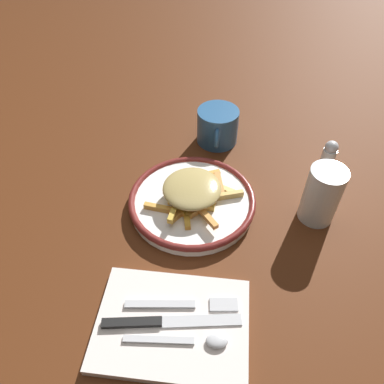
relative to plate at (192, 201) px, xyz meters
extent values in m
plane|color=#4F250F|center=(0.00, 0.00, -0.01)|extent=(2.60, 2.60, 0.00)
cylinder|color=white|center=(0.00, 0.00, 0.00)|extent=(0.24, 0.24, 0.02)
torus|color=maroon|center=(0.00, 0.00, 0.01)|extent=(0.25, 0.25, 0.01)
cube|color=#EEBB5B|center=(0.00, -0.02, 0.01)|extent=(0.08, 0.07, 0.01)
cube|color=gold|center=(0.03, -0.03, 0.02)|extent=(0.09, 0.03, 0.01)
cube|color=#F2B35A|center=(0.00, -0.01, 0.01)|extent=(0.03, 0.07, 0.01)
cube|color=gold|center=(0.04, -0.01, 0.01)|extent=(0.07, 0.02, 0.01)
cube|color=#E3A54C|center=(0.03, -0.01, 0.01)|extent=(0.07, 0.06, 0.01)
cube|color=gold|center=(-0.06, 0.01, 0.01)|extent=(0.05, 0.09, 0.01)
cube|color=#C58840|center=(-0.04, 0.01, 0.01)|extent=(0.07, 0.02, 0.01)
cube|color=gold|center=(0.01, -0.01, 0.01)|extent=(0.08, 0.02, 0.01)
cube|color=#C48C3F|center=(0.02, 0.02, 0.01)|extent=(0.05, 0.05, 0.01)
cube|color=gold|center=(-0.01, 0.00, 0.02)|extent=(0.04, 0.07, 0.01)
cube|color=#EFB768|center=(0.00, 0.00, 0.03)|extent=(0.06, 0.07, 0.01)
cube|color=tan|center=(-0.01, 0.06, 0.01)|extent=(0.04, 0.09, 0.01)
cube|color=#E5BE57|center=(0.02, 0.00, 0.01)|extent=(0.02, 0.09, 0.01)
cube|color=gold|center=(0.04, -0.05, 0.01)|extent=(0.02, 0.08, 0.01)
cube|color=#D58C3E|center=(0.05, 0.03, 0.02)|extent=(0.07, 0.06, 0.01)
cube|color=#EDB55E|center=(0.01, 0.00, 0.01)|extent=(0.02, 0.07, 0.01)
cube|color=gold|center=(-0.01, 0.02, 0.02)|extent=(0.09, 0.04, 0.01)
cube|color=#C7853F|center=(-0.04, 0.05, 0.01)|extent=(0.07, 0.02, 0.01)
cube|color=#E6BF65|center=(-0.03, 0.05, 0.01)|extent=(0.04, 0.06, 0.01)
ellipsoid|color=tan|center=(0.00, 0.00, 0.04)|extent=(0.13, 0.13, 0.02)
cube|color=#3A5F2E|center=(0.00, 0.00, 0.04)|extent=(0.00, 0.00, 0.00)
cube|color=#37621E|center=(0.01, -0.01, 0.04)|extent=(0.00, 0.00, 0.00)
cube|color=#20591E|center=(0.00, 0.04, 0.04)|extent=(0.00, 0.00, 0.00)
cube|color=#277033|center=(0.00, 0.00, 0.04)|extent=(0.00, 0.00, 0.00)
cube|color=#32742E|center=(0.02, 0.02, 0.04)|extent=(0.00, 0.00, 0.00)
cube|color=#20722E|center=(0.01, 0.00, 0.04)|extent=(0.00, 0.00, 0.00)
cube|color=silver|center=(0.25, -0.01, -0.01)|extent=(0.17, 0.23, 0.01)
cube|color=silver|center=(0.23, -0.03, 0.00)|extent=(0.02, 0.11, 0.00)
cube|color=silver|center=(0.22, 0.07, 0.00)|extent=(0.03, 0.05, 0.00)
cube|color=black|center=(0.26, -0.07, 0.00)|extent=(0.02, 0.09, 0.01)
cube|color=silver|center=(0.25, 0.04, 0.00)|extent=(0.03, 0.12, 0.00)
cube|color=silver|center=(0.28, -0.02, 0.00)|extent=(0.02, 0.10, 0.00)
ellipsoid|color=silver|center=(0.28, 0.06, 0.01)|extent=(0.02, 0.03, 0.01)
cylinder|color=silver|center=(0.01, 0.24, 0.05)|extent=(0.07, 0.07, 0.12)
cylinder|color=#2B5B8D|center=(-0.22, 0.04, 0.03)|extent=(0.10, 0.10, 0.08)
torus|color=#2B5B8D|center=(-0.17, 0.04, 0.03)|extent=(0.04, 0.01, 0.04)
cylinder|color=silver|center=(-0.12, 0.28, 0.02)|extent=(0.03, 0.03, 0.06)
sphere|color=#B7BABF|center=(-0.12, 0.28, 0.05)|extent=(0.03, 0.03, 0.03)
camera|label=1|loc=(0.50, 0.04, 0.54)|focal=34.62mm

